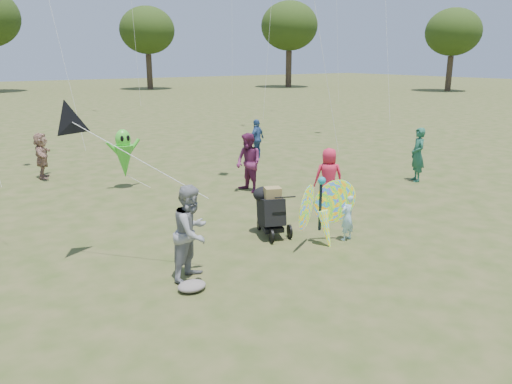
# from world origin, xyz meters

# --- Properties ---
(ground) EXTENTS (160.00, 160.00, 0.00)m
(ground) POSITION_xyz_m (0.00, 0.00, 0.00)
(ground) COLOR #51592B
(ground) RESTS_ON ground
(child_girl) EXTENTS (0.39, 0.29, 1.00)m
(child_girl) POSITION_xyz_m (1.48, 0.57, 0.50)
(child_girl) COLOR #A7D8ED
(child_girl) RESTS_ON ground
(adult_man) EXTENTS (1.03, 0.97, 1.68)m
(adult_man) POSITION_xyz_m (-2.07, 0.73, 0.84)
(adult_man) COLOR gray
(adult_man) RESTS_ON ground
(grey_bag) EXTENTS (0.49, 0.40, 0.15)m
(grey_bag) POSITION_xyz_m (-2.32, 0.30, 0.08)
(grey_bag) COLOR slate
(grey_bag) RESTS_ON ground
(crowd_a) EXTENTS (0.88, 0.79, 1.51)m
(crowd_a) POSITION_xyz_m (2.92, 2.72, 0.75)
(crowd_a) COLOR red
(crowd_a) RESTS_ON ground
(crowd_c) EXTENTS (0.95, 0.69, 1.49)m
(crowd_c) POSITION_xyz_m (4.88, 8.82, 0.75)
(crowd_c) COLOR #355A93
(crowd_c) RESTS_ON ground
(crowd_d) EXTENTS (0.79, 1.41, 1.45)m
(crowd_d) POSITION_xyz_m (-2.53, 10.08, 0.73)
(crowd_d) COLOR #9F7562
(crowd_d) RESTS_ON ground
(crowd_e) EXTENTS (0.71, 0.87, 1.69)m
(crowd_e) POSITION_xyz_m (1.94, 4.98, 0.84)
(crowd_e) COLOR #6A234F
(crowd_e) RESTS_ON ground
(crowd_f) EXTENTS (0.65, 0.73, 1.66)m
(crowd_f) POSITION_xyz_m (6.94, 3.08, 0.83)
(crowd_f) COLOR #225B45
(crowd_f) RESTS_ON ground
(jogging_stroller) EXTENTS (0.75, 1.14, 1.09)m
(jogging_stroller) POSITION_xyz_m (0.31, 1.72, 0.61)
(jogging_stroller) COLOR black
(jogging_stroller) RESTS_ON ground
(butterfly_kite) EXTENTS (1.74, 0.75, 1.64)m
(butterfly_kite) POSITION_xyz_m (0.86, 0.64, 0.70)
(butterfly_kite) COLOR #F5265A
(butterfly_kite) RESTS_ON ground
(delta_kite_rig) EXTENTS (2.19, 2.12, 1.69)m
(delta_kite_rig) POSITION_xyz_m (-3.39, 2.62, 2.62)
(delta_kite_rig) COLOR black
(delta_kite_rig) RESTS_ON ground
(alien_kite) EXTENTS (1.12, 0.69, 1.74)m
(alien_kite) POSITION_xyz_m (-0.81, 7.39, 0.97)
(alien_kite) COLOR #45D030
(alien_kite) RESTS_ON ground
(tree_line) EXTENTS (91.78, 33.60, 10.79)m
(tree_line) POSITION_xyz_m (3.67, 44.99, 6.86)
(tree_line) COLOR #3A2D21
(tree_line) RESTS_ON ground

